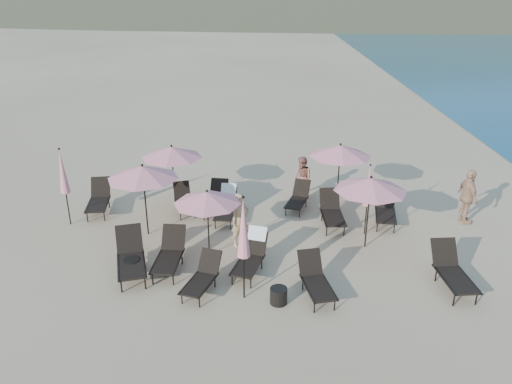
{
  "coord_description": "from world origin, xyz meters",
  "views": [
    {
      "loc": [
        -0.51,
        -10.88,
        7.05
      ],
      "look_at": [
        -0.84,
        3.5,
        1.1
      ],
      "focal_mm": 35.0,
      "sensor_mm": 36.0,
      "label": 1
    }
  ],
  "objects_px": {
    "lounger_0": "(131,256)",
    "beachgoer_a": "(240,220)",
    "umbrella_closed_2": "(63,172)",
    "umbrella_open_3": "(172,152)",
    "lounger_2": "(202,277)",
    "lounger_8": "(216,199)",
    "lounger_3": "(251,254)",
    "side_table_0": "(132,267)",
    "lounger_5": "(452,270)",
    "side_table_1": "(279,296)",
    "lounger_7": "(184,200)",
    "lounger_12": "(226,205)",
    "umbrella_open_0": "(143,172)",
    "umbrella_closed_0": "(243,229)",
    "lounger_11": "(385,209)",
    "umbrella_open_2": "(371,184)",
    "lounger_9": "(298,198)",
    "lounger_6": "(99,199)",
    "lounger_4": "(316,279)",
    "umbrella_closed_1": "(369,186)",
    "umbrella_open_4": "(340,151)",
    "lounger_10": "(332,211)",
    "beachgoer_b": "(302,178)",
    "beachgoer_c": "(468,197)",
    "lounger_1": "(169,253)",
    "umbrella_open_1": "(207,198)"
  },
  "relations": [
    {
      "from": "lounger_12",
      "to": "umbrella_open_3",
      "type": "height_order",
      "value": "umbrella_open_3"
    },
    {
      "from": "lounger_5",
      "to": "side_table_1",
      "type": "xyz_separation_m",
      "value": [
        -4.36,
        -0.82,
        -0.26
      ]
    },
    {
      "from": "lounger_0",
      "to": "beachgoer_a",
      "type": "bearing_deg",
      "value": 13.56
    },
    {
      "from": "lounger_3",
      "to": "umbrella_open_1",
      "type": "relative_size",
      "value": 0.86
    },
    {
      "from": "umbrella_open_0",
      "to": "umbrella_closed_0",
      "type": "relative_size",
      "value": 0.84
    },
    {
      "from": "lounger_7",
      "to": "umbrella_closed_0",
      "type": "xyz_separation_m",
      "value": [
        2.24,
        -5.03,
        1.49
      ]
    },
    {
      "from": "lounger_2",
      "to": "umbrella_open_0",
      "type": "xyz_separation_m",
      "value": [
        -2.06,
        3.03,
        1.62
      ]
    },
    {
      "from": "lounger_7",
      "to": "lounger_9",
      "type": "height_order",
      "value": "same"
    },
    {
      "from": "umbrella_closed_2",
      "to": "beachgoer_a",
      "type": "relative_size",
      "value": 1.58
    },
    {
      "from": "umbrella_closed_1",
      "to": "lounger_1",
      "type": "bearing_deg",
      "value": -158.9
    },
    {
      "from": "lounger_5",
      "to": "umbrella_open_2",
      "type": "distance_m",
      "value": 3.1
    },
    {
      "from": "lounger_0",
      "to": "lounger_9",
      "type": "bearing_deg",
      "value": 26.03
    },
    {
      "from": "lounger_6",
      "to": "lounger_3",
      "type": "bearing_deg",
      "value": -43.62
    },
    {
      "from": "umbrella_closed_0",
      "to": "umbrella_closed_1",
      "type": "xyz_separation_m",
      "value": [
        3.54,
        3.47,
        -0.3
      ]
    },
    {
      "from": "lounger_5",
      "to": "side_table_0",
      "type": "xyz_separation_m",
      "value": [
        -8.2,
        0.4,
        -0.25
      ]
    },
    {
      "from": "lounger_2",
      "to": "lounger_8",
      "type": "relative_size",
      "value": 0.94
    },
    {
      "from": "umbrella_open_1",
      "to": "umbrella_closed_2",
      "type": "distance_m",
      "value": 5.03
    },
    {
      "from": "side_table_1",
      "to": "lounger_7",
      "type": "bearing_deg",
      "value": 120.45
    },
    {
      "from": "lounger_9",
      "to": "beachgoer_b",
      "type": "distance_m",
      "value": 1.05
    },
    {
      "from": "lounger_6",
      "to": "lounger_7",
      "type": "relative_size",
      "value": 1.12
    },
    {
      "from": "lounger_4",
      "to": "umbrella_closed_1",
      "type": "xyz_separation_m",
      "value": [
        1.8,
        3.28,
        1.16
      ]
    },
    {
      "from": "umbrella_open_2",
      "to": "beachgoer_c",
      "type": "bearing_deg",
      "value": 26.1
    },
    {
      "from": "umbrella_open_0",
      "to": "umbrella_closed_1",
      "type": "bearing_deg",
      "value": 1.27
    },
    {
      "from": "lounger_11",
      "to": "umbrella_closed_2",
      "type": "relative_size",
      "value": 0.67
    },
    {
      "from": "umbrella_closed_2",
      "to": "umbrella_open_3",
      "type": "bearing_deg",
      "value": 26.31
    },
    {
      "from": "umbrella_open_0",
      "to": "side_table_1",
      "type": "bearing_deg",
      "value": -41.9
    },
    {
      "from": "lounger_3",
      "to": "side_table_0",
      "type": "relative_size",
      "value": 3.96
    },
    {
      "from": "lounger_12",
      "to": "umbrella_open_2",
      "type": "distance_m",
      "value": 4.82
    },
    {
      "from": "lounger_5",
      "to": "lounger_6",
      "type": "bearing_deg",
      "value": 152.14
    },
    {
      "from": "lounger_4",
      "to": "lounger_7",
      "type": "height_order",
      "value": "lounger_4"
    },
    {
      "from": "lounger_5",
      "to": "lounger_7",
      "type": "relative_size",
      "value": 1.13
    },
    {
      "from": "umbrella_open_3",
      "to": "umbrella_closed_2",
      "type": "relative_size",
      "value": 0.86
    },
    {
      "from": "lounger_1",
      "to": "lounger_10",
      "type": "relative_size",
      "value": 1.01
    },
    {
      "from": "umbrella_open_4",
      "to": "side_table_0",
      "type": "xyz_separation_m",
      "value": [
        -5.96,
        -4.57,
        -1.78
      ]
    },
    {
      "from": "lounger_6",
      "to": "lounger_11",
      "type": "distance_m",
      "value": 9.46
    },
    {
      "from": "umbrella_open_0",
      "to": "beachgoer_a",
      "type": "bearing_deg",
      "value": -12.6
    },
    {
      "from": "umbrella_closed_2",
      "to": "beachgoer_b",
      "type": "relative_size",
      "value": 1.68
    },
    {
      "from": "lounger_0",
      "to": "beachgoer_b",
      "type": "relative_size",
      "value": 1.3
    },
    {
      "from": "lounger_11",
      "to": "umbrella_open_2",
      "type": "height_order",
      "value": "umbrella_open_2"
    },
    {
      "from": "umbrella_closed_0",
      "to": "beachgoer_b",
      "type": "bearing_deg",
      "value": 74.07
    },
    {
      "from": "umbrella_open_3",
      "to": "umbrella_closed_2",
      "type": "xyz_separation_m",
      "value": [
        -3.1,
        -1.53,
        -0.17
      ]
    },
    {
      "from": "umbrella_open_2",
      "to": "umbrella_open_3",
      "type": "xyz_separation_m",
      "value": [
        -6.06,
        2.81,
        -0.02
      ]
    },
    {
      "from": "umbrella_open_3",
      "to": "umbrella_closed_0",
      "type": "height_order",
      "value": "umbrella_closed_0"
    },
    {
      "from": "lounger_0",
      "to": "lounger_10",
      "type": "xyz_separation_m",
      "value": [
        5.62,
        3.06,
        -0.04
      ]
    },
    {
      "from": "beachgoer_b",
      "to": "beachgoer_c",
      "type": "bearing_deg",
      "value": 33.72
    },
    {
      "from": "umbrella_closed_2",
      "to": "lounger_6",
      "type": "bearing_deg",
      "value": 57.61
    },
    {
      "from": "lounger_9",
      "to": "umbrella_closed_2",
      "type": "bearing_deg",
      "value": -151.82
    },
    {
      "from": "lounger_1",
      "to": "lounger_4",
      "type": "distance_m",
      "value": 3.96
    },
    {
      "from": "umbrella_open_3",
      "to": "umbrella_closed_1",
      "type": "relative_size",
      "value": 0.97
    },
    {
      "from": "lounger_6",
      "to": "umbrella_closed_0",
      "type": "bearing_deg",
      "value": -52.7
    }
  ]
}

